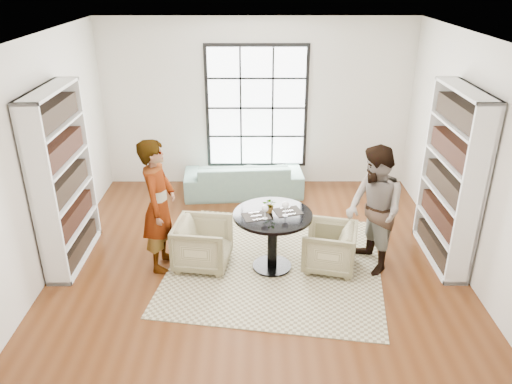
{
  "coord_description": "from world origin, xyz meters",
  "views": [
    {
      "loc": [
        -0.03,
        -5.73,
        3.78
      ],
      "look_at": [
        -0.02,
        0.4,
        0.97
      ],
      "focal_mm": 35.0,
      "sensor_mm": 36.0,
      "label": 1
    }
  ],
  "objects_px": {
    "pedestal_table": "(273,229)",
    "wine_glass_left": "(265,209)",
    "sofa": "(243,178)",
    "wine_glass_right": "(286,206)",
    "armchair_left": "(203,244)",
    "armchair_right": "(329,247)",
    "person_left": "(159,206)",
    "person_right": "(374,211)",
    "flower_centerpiece": "(270,205)"
  },
  "relations": [
    {
      "from": "pedestal_table",
      "to": "wine_glass_left",
      "type": "relative_size",
      "value": 5.29
    },
    {
      "from": "sofa",
      "to": "wine_glass_right",
      "type": "xyz_separation_m",
      "value": [
        0.59,
        -2.48,
        0.67
      ]
    },
    {
      "from": "armchair_left",
      "to": "wine_glass_right",
      "type": "relative_size",
      "value": 3.6
    },
    {
      "from": "armchair_right",
      "to": "person_left",
      "type": "bearing_deg",
      "value": -77.8
    },
    {
      "from": "armchair_right",
      "to": "sofa",
      "type": "bearing_deg",
      "value": -139.65
    },
    {
      "from": "sofa",
      "to": "wine_glass_right",
      "type": "distance_m",
      "value": 2.63
    },
    {
      "from": "person_right",
      "to": "wine_glass_right",
      "type": "xyz_separation_m",
      "value": [
        -1.16,
        -0.06,
        0.11
      ]
    },
    {
      "from": "armchair_right",
      "to": "wine_glass_left",
      "type": "xyz_separation_m",
      "value": [
        -0.87,
        -0.15,
        0.65
      ]
    },
    {
      "from": "person_right",
      "to": "sofa",
      "type": "bearing_deg",
      "value": -160.06
    },
    {
      "from": "pedestal_table",
      "to": "wine_glass_right",
      "type": "bearing_deg",
      "value": -20.3
    },
    {
      "from": "armchair_right",
      "to": "flower_centerpiece",
      "type": "relative_size",
      "value": 3.38
    },
    {
      "from": "armchair_right",
      "to": "armchair_left",
      "type": "bearing_deg",
      "value": -78.32
    },
    {
      "from": "pedestal_table",
      "to": "person_left",
      "type": "height_order",
      "value": "person_left"
    },
    {
      "from": "person_left",
      "to": "wine_glass_left",
      "type": "xyz_separation_m",
      "value": [
        1.38,
        -0.21,
        0.06
      ]
    },
    {
      "from": "wine_glass_right",
      "to": "person_right",
      "type": "bearing_deg",
      "value": 3.2
    },
    {
      "from": "person_left",
      "to": "person_right",
      "type": "xyz_separation_m",
      "value": [
        2.8,
        -0.06,
        -0.04
      ]
    },
    {
      "from": "person_left",
      "to": "person_right",
      "type": "distance_m",
      "value": 2.8
    },
    {
      "from": "pedestal_table",
      "to": "person_left",
      "type": "relative_size",
      "value": 0.57
    },
    {
      "from": "wine_glass_left",
      "to": "pedestal_table",
      "type": "bearing_deg",
      "value": 53.45
    },
    {
      "from": "armchair_left",
      "to": "wine_glass_left",
      "type": "distance_m",
      "value": 1.07
    },
    {
      "from": "person_right",
      "to": "flower_centerpiece",
      "type": "height_order",
      "value": "person_right"
    },
    {
      "from": "pedestal_table",
      "to": "person_left",
      "type": "xyz_separation_m",
      "value": [
        -1.49,
        0.07,
        0.31
      ]
    },
    {
      "from": "sofa",
      "to": "armchair_right",
      "type": "bearing_deg",
      "value": 112.55
    },
    {
      "from": "person_left",
      "to": "wine_glass_left",
      "type": "distance_m",
      "value": 1.4
    },
    {
      "from": "flower_centerpiece",
      "to": "armchair_right",
      "type": "bearing_deg",
      "value": -3.06
    },
    {
      "from": "pedestal_table",
      "to": "person_right",
      "type": "xyz_separation_m",
      "value": [
        1.32,
        0.01,
        0.27
      ]
    },
    {
      "from": "person_left",
      "to": "flower_centerpiece",
      "type": "relative_size",
      "value": 8.91
    },
    {
      "from": "armchair_left",
      "to": "wine_glass_left",
      "type": "bearing_deg",
      "value": -96.24
    },
    {
      "from": "flower_centerpiece",
      "to": "armchair_left",
      "type": "bearing_deg",
      "value": 178.67
    },
    {
      "from": "armchair_left",
      "to": "flower_centerpiece",
      "type": "xyz_separation_m",
      "value": [
        0.9,
        -0.02,
        0.59
      ]
    },
    {
      "from": "armchair_left",
      "to": "person_left",
      "type": "bearing_deg",
      "value": 98.02
    },
    {
      "from": "pedestal_table",
      "to": "wine_glass_right",
      "type": "distance_m",
      "value": 0.41
    },
    {
      "from": "armchair_right",
      "to": "person_left",
      "type": "height_order",
      "value": "person_left"
    },
    {
      "from": "pedestal_table",
      "to": "person_right",
      "type": "height_order",
      "value": "person_right"
    },
    {
      "from": "armchair_left",
      "to": "flower_centerpiece",
      "type": "bearing_deg",
      "value": -83.31
    },
    {
      "from": "pedestal_table",
      "to": "armchair_right",
      "type": "bearing_deg",
      "value": 0.45
    },
    {
      "from": "armchair_right",
      "to": "wine_glass_right",
      "type": "height_order",
      "value": "wine_glass_right"
    },
    {
      "from": "armchair_right",
      "to": "wine_glass_right",
      "type": "xyz_separation_m",
      "value": [
        -0.61,
        -0.06,
        0.66
      ]
    },
    {
      "from": "flower_centerpiece",
      "to": "wine_glass_right",
      "type": "bearing_deg",
      "value": -28.52
    },
    {
      "from": "sofa",
      "to": "flower_centerpiece",
      "type": "height_order",
      "value": "flower_centerpiece"
    },
    {
      "from": "person_left",
      "to": "person_right",
      "type": "relative_size",
      "value": 1.05
    },
    {
      "from": "sofa",
      "to": "person_right",
      "type": "distance_m",
      "value": 3.03
    },
    {
      "from": "armchair_left",
      "to": "wine_glass_right",
      "type": "bearing_deg",
      "value": -88.68
    },
    {
      "from": "person_left",
      "to": "wine_glass_right",
      "type": "xyz_separation_m",
      "value": [
        1.65,
        -0.13,
        0.06
      ]
    },
    {
      "from": "sofa",
      "to": "armchair_left",
      "type": "height_order",
      "value": "armchair_left"
    },
    {
      "from": "pedestal_table",
      "to": "wine_glass_left",
      "type": "height_order",
      "value": "wine_glass_left"
    },
    {
      "from": "sofa",
      "to": "armchair_right",
      "type": "distance_m",
      "value": 2.69
    },
    {
      "from": "pedestal_table",
      "to": "wine_glass_left",
      "type": "xyz_separation_m",
      "value": [
        -0.1,
        -0.14,
        0.37
      ]
    },
    {
      "from": "sofa",
      "to": "armchair_right",
      "type": "xyz_separation_m",
      "value": [
        1.2,
        -2.41,
        0.01
      ]
    },
    {
      "from": "wine_glass_left",
      "to": "person_right",
      "type": "bearing_deg",
      "value": 5.92
    }
  ]
}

